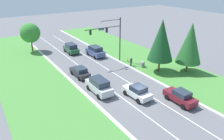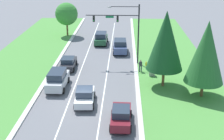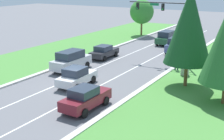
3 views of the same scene
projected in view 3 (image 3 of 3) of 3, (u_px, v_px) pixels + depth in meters
name	position (u px, v px, depth m)	size (l,w,h in m)	color
ground_plane	(74.00, 87.00, 28.55)	(160.00, 160.00, 0.00)	slate
curb_strip_right	(129.00, 98.00, 25.77)	(0.50, 90.00, 0.15)	beige
curb_strip_left	(29.00, 77.00, 31.29)	(0.50, 90.00, 0.15)	beige
grass_verge_right	(192.00, 111.00, 23.22)	(10.00, 90.00, 0.08)	#4C8E3D
lane_stripe_inner_left	(59.00, 84.00, 29.43)	(0.14, 81.00, 0.01)	white
lane_stripe_inner_right	(91.00, 90.00, 27.67)	(0.14, 81.00, 0.01)	white
traffic_signal_mast	(170.00, 15.00, 36.08)	(7.35, 0.41, 8.44)	black
forest_suv	(167.00, 38.00, 47.43)	(2.22, 4.65, 2.06)	#235633
silver_suv	(71.00, 60.00, 33.66)	(2.17, 5.02, 2.17)	silver
slate_blue_suv	(178.00, 45.00, 41.87)	(2.35, 4.82, 2.11)	#475684
white_sedan	(77.00, 77.00, 28.66)	(2.21, 4.44, 1.80)	white
charcoal_sedan	(104.00, 52.00, 39.10)	(2.03, 4.58, 1.61)	#28282D
burgundy_sedan	(86.00, 98.00, 23.43)	(2.05, 4.53, 1.78)	maroon
utility_cabinet	(185.00, 71.00, 31.73)	(0.70, 0.60, 1.03)	#9E9E99
pedestrian	(177.00, 62.00, 33.53)	(0.43, 0.34, 1.69)	#232842
fire_hydrant	(191.00, 64.00, 35.10)	(0.34, 0.20, 0.70)	gold
oak_near_left_tree	(142.00, 12.00, 54.46)	(4.20, 4.20, 6.27)	brown
conifer_far_right_tree	(189.00, 26.00, 27.19)	(4.24, 4.24, 9.02)	brown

